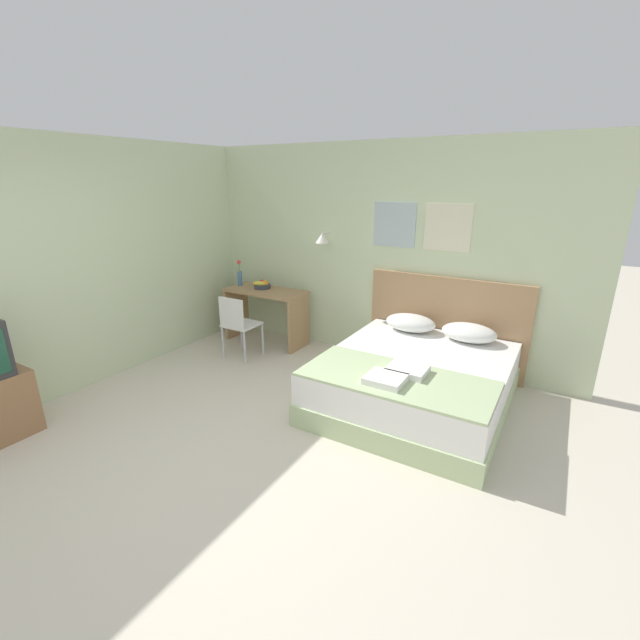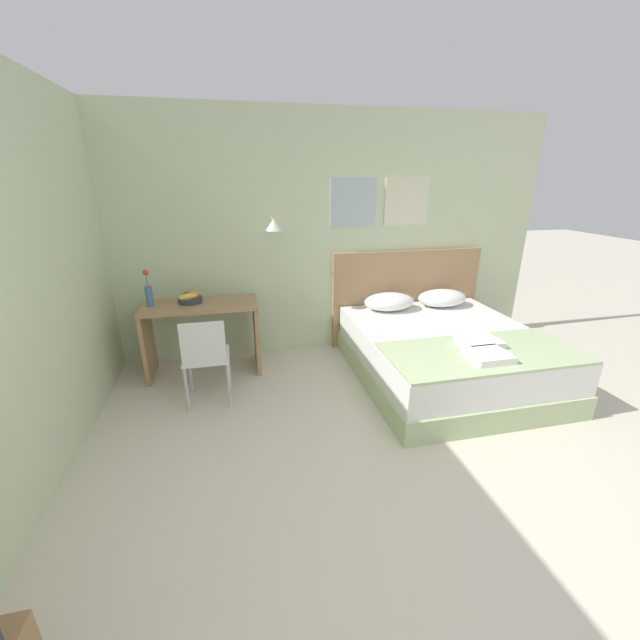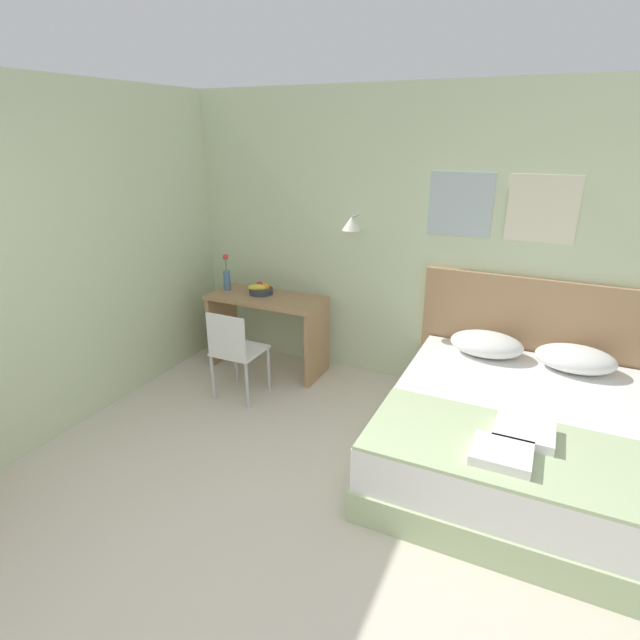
% 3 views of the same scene
% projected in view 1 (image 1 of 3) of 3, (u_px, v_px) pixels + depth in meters
% --- Properties ---
extents(ground_plane, '(24.00, 24.00, 0.00)m').
position_uv_depth(ground_plane, '(203.00, 475.00, 3.36)').
color(ground_plane, beige).
extents(wall_back, '(5.28, 0.31, 2.65)m').
position_uv_depth(wall_back, '(368.00, 253.00, 5.37)').
color(wall_back, beige).
rests_on(wall_back, ground_plane).
extents(wall_left, '(0.06, 5.95, 2.65)m').
position_uv_depth(wall_left, '(14.00, 278.00, 4.03)').
color(wall_left, beige).
rests_on(wall_left, ground_plane).
extents(bed, '(1.74, 1.96, 0.52)m').
position_uv_depth(bed, '(415.00, 382.00, 4.33)').
color(bed, '#B2C693').
rests_on(bed, ground_plane).
extents(headboard, '(1.86, 0.06, 1.15)m').
position_uv_depth(headboard, '(445.00, 325.00, 5.05)').
color(headboard, '#A87F56').
rests_on(headboard, ground_plane).
extents(pillow_left, '(0.58, 0.38, 0.20)m').
position_uv_depth(pillow_left, '(410.00, 323.00, 4.98)').
color(pillow_left, white).
rests_on(pillow_left, bed).
extents(pillow_right, '(0.58, 0.38, 0.20)m').
position_uv_depth(pillow_right, '(469.00, 333.00, 4.66)').
color(pillow_right, white).
rests_on(pillow_right, bed).
extents(throw_blanket, '(1.69, 0.78, 0.02)m').
position_uv_depth(throw_blanket, '(396.00, 379.00, 3.78)').
color(throw_blanket, '#B2C693').
rests_on(throw_blanket, bed).
extents(folded_towel_near_foot, '(0.34, 0.29, 0.06)m').
position_uv_depth(folded_towel_near_foot, '(407.00, 370.00, 3.85)').
color(folded_towel_near_foot, white).
rests_on(folded_towel_near_foot, throw_blanket).
extents(folded_towel_mid_bed, '(0.33, 0.30, 0.06)m').
position_uv_depth(folded_towel_mid_bed, '(386.00, 379.00, 3.67)').
color(folded_towel_mid_bed, white).
rests_on(folded_towel_mid_bed, throw_blanket).
extents(desk, '(1.13, 0.52, 0.76)m').
position_uv_depth(desk, '(266.00, 306.00, 5.97)').
color(desk, '#A87F56').
rests_on(desk, ground_plane).
extents(desk_chair, '(0.40, 0.40, 0.83)m').
position_uv_depth(desk_chair, '(237.00, 322.00, 5.40)').
color(desk_chair, white).
rests_on(desk_chair, ground_plane).
extents(fruit_bowl, '(0.23, 0.23, 0.12)m').
position_uv_depth(fruit_bowl, '(262.00, 285.00, 5.96)').
color(fruit_bowl, '#333842').
rests_on(fruit_bowl, desk).
extents(flower_vase, '(0.07, 0.07, 0.37)m').
position_uv_depth(flower_vase, '(240.00, 276.00, 6.09)').
color(flower_vase, '#4C7099').
rests_on(flower_vase, desk).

